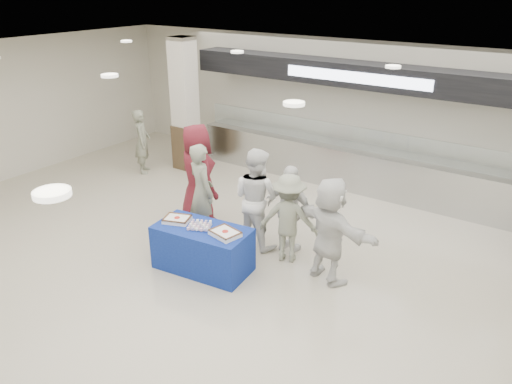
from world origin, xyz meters
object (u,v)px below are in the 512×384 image
Objects in this scene: sheet_cake_left at (177,219)px; cupcake_tray at (199,226)px; soldier_b at (289,218)px; soldier_bg at (142,142)px; chef_short at (290,210)px; display_table at (203,248)px; civilian_white at (330,230)px; sheet_cake_right at (225,233)px; chef_tall at (256,198)px; civilian_maroon at (198,175)px; soldier_a at (202,192)px.

cupcake_tray is at bearing 6.24° from sheet_cake_left.
soldier_bg reaches higher than soldier_b.
chef_short is at bearing -143.25° from soldier_bg.
display_table is 2.09m from civilian_white.
soldier_b is at bearing 36.99° from sheet_cake_left.
chef_tall is at bearing 100.93° from sheet_cake_right.
cupcake_tray is (0.44, 0.05, -0.02)m from sheet_cake_left.
chef_tall is (-0.23, 1.17, 0.11)m from sheet_cake_right.
civilian_white reaches higher than cupcake_tray.
soldier_b is (0.98, 1.06, 0.39)m from display_table.
cupcake_tray is 2.07m from civilian_white.
chef_short reaches higher than sheet_cake_left.
sheet_cake_left reaches higher than cupcake_tray.
display_table is 1.50m from soldier_b.
display_table is 3.11× the size of sheet_cake_right.
chef_tall is at bearing -165.04° from civilian_maroon.
civilian_maroon reaches higher than cupcake_tray.
soldier_bg reaches higher than cupcake_tray.
soldier_a is at bearing 24.70° from chef_tall.
soldier_b is (1.03, 1.06, -0.01)m from cupcake_tray.
cupcake_tray is at bearing 58.79° from chef_short.
civilian_white is at bearing 19.44° from display_table.
civilian_maroon is at bearing -153.29° from soldier_bg.
soldier_bg is at bearing 2.51° from civilian_white.
sheet_cake_right is 0.51m from cupcake_tray.
chef_short is 1.03× the size of soldier_b.
sheet_cake_left is at bearing -173.76° from cupcake_tray.
soldier_b is 0.86m from civilian_white.
chef_tall is at bearing -136.41° from soldier_a.
sheet_cake_right is (0.95, 0.06, 0.00)m from sheet_cake_left.
sheet_cake_right reaches higher than display_table.
soldier_a is 1.02m from chef_tall.
cupcake_tray is 1.22m from chef_tall.
sheet_cake_right is 5.28m from soldier_bg.
sheet_cake_left is 2.49m from civilian_white.
chef_tall is at bearing 8.24° from civilian_white.
soldier_bg is (-2.95, 1.36, -0.21)m from civilian_maroon.
chef_tall is at bearing 76.39° from cupcake_tray.
display_table is 0.64m from sheet_cake_left.
soldier_bg is (-4.07, 2.63, 0.00)m from cupcake_tray.
cupcake_tray is 0.24× the size of chef_tall.
sheet_cake_left is 0.32× the size of soldier_bg.
civilian_maroon is at bearing -17.70° from soldier_a.
sheet_cake_left is at bearing 135.78° from civilian_maroon.
chef_tall is 1.14× the size of chef_short.
soldier_a is (-0.72, 0.86, 0.53)m from display_table.
display_table is at bearing 154.93° from soldier_a.
soldier_a reaches higher than civilian_white.
civilian_white is at bearing 32.86° from sheet_cake_right.
chef_short is at bearing -83.22° from soldier_b.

